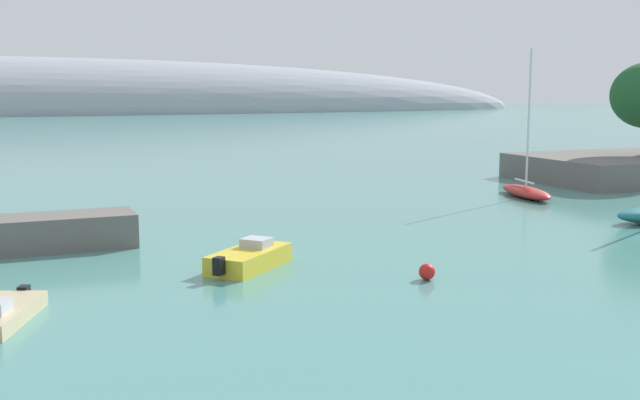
% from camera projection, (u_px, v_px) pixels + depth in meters
% --- Properties ---
extents(shore_outcrop, '(16.57, 12.57, 2.13)m').
position_uv_depth(shore_outcrop, '(623.00, 168.00, 65.41)').
color(shore_outcrop, '#66605B').
rests_on(shore_outcrop, ground).
extents(sailboat_red_near_shore, '(3.15, 6.99, 10.62)m').
position_uv_depth(sailboat_red_near_shore, '(526.00, 190.00, 54.97)').
color(sailboat_red_near_shore, red).
rests_on(sailboat_red_near_shore, water).
extents(motorboat_yellow_foreground, '(4.58, 4.42, 1.22)m').
position_uv_depth(motorboat_yellow_foreground, '(249.00, 258.00, 33.37)').
color(motorboat_yellow_foreground, yellow).
rests_on(motorboat_yellow_foreground, water).
extents(mooring_buoy_red, '(0.68, 0.68, 0.68)m').
position_uv_depth(mooring_buoy_red, '(427.00, 272.00, 31.33)').
color(mooring_buoy_red, red).
rests_on(mooring_buoy_red, water).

